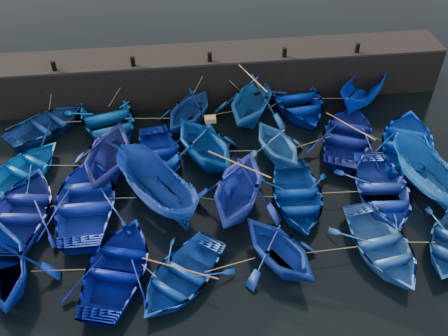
{
  "coord_description": "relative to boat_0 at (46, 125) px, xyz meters",
  "views": [
    {
      "loc": [
        -2.02,
        -13.75,
        15.82
      ],
      "look_at": [
        0.0,
        3.2,
        0.7
      ],
      "focal_mm": 40.0,
      "sensor_mm": 36.0,
      "label": 1
    }
  ],
  "objects": [
    {
      "name": "boat_0",
      "position": [
        0.0,
        0.0,
        0.0
      ],
      "size": [
        5.37,
        5.22,
        0.91
      ],
      "primitive_type": "imported",
      "rotation": [
        0.0,
        0.0,
        2.27
      ],
      "color": "navy",
      "rests_on": "ground"
    },
    {
      "name": "bollard_2",
      "position": [
        8.68,
        1.71,
        2.42
      ],
      "size": [
        0.24,
        0.24,
        0.5
      ],
      "primitive_type": "cylinder",
      "color": "black",
      "rests_on": "quay_top"
    },
    {
      "name": "boat_3",
      "position": [
        10.68,
        -0.06,
        0.79
      ],
      "size": [
        5.79,
        6.08,
        2.5
      ],
      "primitive_type": "imported",
      "rotation": [
        0.0,
        0.0,
        -0.47
      ],
      "color": "#12549C",
      "rests_on": "ground"
    },
    {
      "name": "quay_wall",
      "position": [
        8.68,
        2.61,
        0.8
      ],
      "size": [
        26.0,
        2.5,
        2.5
      ],
      "primitive_type": "cube",
      "color": "black",
      "rests_on": "ground"
    },
    {
      "name": "boat_20",
      "position": [
        -0.07,
        -9.46,
        0.71
      ],
      "size": [
        4.79,
        5.22,
        2.32
      ],
      "primitive_type": "imported",
      "rotation": [
        0.0,
        0.0,
        0.26
      ],
      "color": "#02219C",
      "rests_on": "ground"
    },
    {
      "name": "boat_10",
      "position": [
        11.41,
        -3.46,
        0.51
      ],
      "size": [
        4.16,
        4.47,
        1.92
      ],
      "primitive_type": "imported",
      "rotation": [
        0.0,
        0.0,
        3.47
      ],
      "color": "blue",
      "rests_on": "ground"
    },
    {
      "name": "boat_17",
      "position": [
        11.66,
        -6.65,
        0.03
      ],
      "size": [
        3.6,
        4.85,
        0.97
      ],
      "primitive_type": "imported",
      "rotation": [
        0.0,
        0.0,
        -0.06
      ],
      "color": "#07399B",
      "rests_on": "ground"
    },
    {
      "name": "ground",
      "position": [
        8.68,
        -7.89,
        -0.45
      ],
      "size": [
        120.0,
        120.0,
        0.0
      ],
      "primitive_type": "plane",
      "color": "black",
      "rests_on": "ground"
    },
    {
      "name": "boat_5",
      "position": [
        16.92,
        0.43,
        0.43
      ],
      "size": [
        4.22,
        4.6,
        1.76
      ],
      "primitive_type": "imported",
      "rotation": [
        0.0,
        0.0,
        -0.69
      ],
      "color": "#0630D1",
      "rests_on": "ground"
    },
    {
      "name": "boat_19",
      "position": [
        17.58,
        -6.54,
        0.46
      ],
      "size": [
        3.22,
        5.03,
        1.82
      ],
      "primitive_type": "imported",
      "rotation": [
        0.0,
        0.0,
        3.48
      ],
      "color": "#11509C",
      "rests_on": "ground"
    },
    {
      "name": "bollard_4",
      "position": [
        16.68,
        1.71,
        2.42
      ],
      "size": [
        0.24,
        0.24,
        0.5
      ],
      "primitive_type": "cylinder",
      "color": "black",
      "rests_on": "quay_top"
    },
    {
      "name": "boat_16",
      "position": [
        9.07,
        -6.55,
        0.79
      ],
      "size": [
        5.57,
        5.92,
        2.48
      ],
      "primitive_type": "imported",
      "rotation": [
        0.0,
        0.0,
        -0.4
      ],
      "color": "#1D34B9",
      "rests_on": "ground"
    },
    {
      "name": "bollard_0",
      "position": [
        0.68,
        1.71,
        2.42
      ],
      "size": [
        0.24,
        0.24,
        0.5
      ],
      "primitive_type": "cylinder",
      "color": "black",
      "rests_on": "quay_top"
    },
    {
      "name": "boat_7",
      "position": [
        3.45,
        -3.61,
        0.77
      ],
      "size": [
        4.93,
        5.41,
        2.45
      ],
      "primitive_type": "imported",
      "rotation": [
        0.0,
        0.0,
        2.92
      ],
      "color": "navy",
      "rests_on": "ground"
    },
    {
      "name": "boat_21",
      "position": [
        4.07,
        -9.64,
        0.05
      ],
      "size": [
        4.7,
        5.64,
        1.01
      ],
      "primitive_type": "imported",
      "rotation": [
        0.0,
        0.0,
        2.86
      ],
      "color": "#000C86",
      "rests_on": "ground"
    },
    {
      "name": "bollard_1",
      "position": [
        4.68,
        1.71,
        2.42
      ],
      "size": [
        0.24,
        0.24,
        0.5
      ],
      "primitive_type": "cylinder",
      "color": "black",
      "rests_on": "quay_top"
    },
    {
      "name": "boat_23",
      "position": [
        10.17,
        -9.83,
        0.55
      ],
      "size": [
        4.78,
        4.97,
        2.01
      ],
      "primitive_type": "imported",
      "rotation": [
        0.0,
        0.0,
        0.53
      ],
      "color": "navy",
      "rests_on": "ground"
    },
    {
      "name": "boat_22",
      "position": [
        6.38,
        -10.28,
        -0.0
      ],
      "size": [
        5.15,
        5.32,
        0.9
      ],
      "primitive_type": "imported",
      "rotation": [
        0.0,
        0.0,
        -0.69
      ],
      "color": "#0C3B97",
      "rests_on": "ground"
    },
    {
      "name": "loose_oars",
      "position": [
        10.33,
        -4.92,
        1.32
      ],
      "size": [
        11.05,
        12.3,
        1.66
      ],
      "color": "#99724C",
      "rests_on": "ground"
    },
    {
      "name": "quay_top",
      "position": [
        8.68,
        2.61,
        2.11
      ],
      "size": [
        26.0,
        2.5,
        0.12
      ],
      "primitive_type": "cube",
      "color": "black",
      "rests_on": "quay_wall"
    },
    {
      "name": "boat_4",
      "position": [
        13.34,
        0.63,
        0.12
      ],
      "size": [
        4.49,
        5.9,
        1.15
      ],
      "primitive_type": "imported",
      "rotation": [
        0.0,
        0.0,
        0.1
      ],
      "color": "#002194",
      "rests_on": "ground"
    },
    {
      "name": "bollard_3",
      "position": [
        12.68,
        1.71,
        2.42
      ],
      "size": [
        0.24,
        0.24,
        0.5
      ],
      "primitive_type": "cylinder",
      "color": "black",
      "rests_on": "quay_top"
    },
    {
      "name": "boat_24",
      "position": [
        14.37,
        -9.76,
        0.02
      ],
      "size": [
        3.91,
        4.99,
        0.94
      ],
      "primitive_type": "imported",
      "rotation": [
        0.0,
        0.0,
        0.15
      ],
      "color": "blue",
      "rests_on": "ground"
    },
    {
      "name": "boat_15",
      "position": [
        5.6,
        -6.0,
        0.52
      ],
      "size": [
        4.43,
        5.26,
        1.96
      ],
      "primitive_type": "imported",
      "rotation": [
        0.0,
        0.0,
        3.74
      ],
      "color": "navy",
      "rests_on": "ground"
    },
    {
      "name": "boat_18",
      "position": [
        15.45,
        -6.77,
        0.06
      ],
      "size": [
        3.98,
        5.27,
        1.04
      ],
      "primitive_type": "imported",
      "rotation": [
        0.0,
        0.0,
        -0.08
      ],
      "color": "blue",
      "rests_on": "ground"
    },
    {
      "name": "boat_9",
      "position": [
        7.93,
        -3.31,
        0.74
      ],
      "size": [
        5.52,
        5.8,
        2.39
      ],
      "primitive_type": "imported",
      "rotation": [
        0.0,
        0.0,
        3.61
      ],
      "color": "#02398B",
      "rests_on": "ground"
    },
    {
      "name": "boat_1",
      "position": [
        3.14,
        -0.04,
        0.14
      ],
      "size": [
        5.49,
        6.62,
        1.19
      ],
      "primitive_type": "imported",
      "rotation": [
        0.0,
        0.0,
        0.28
      ],
      "color": "#0954B5",
      "rests_on": "ground"
    },
    {
      "name": "wooden_crate",
      "position": [
        8.23,
        -3.31,
        2.04
      ],
      "size": [
        0.49,
        0.39,
        0.22
      ],
      "primitive_type": "cube",
      "color": "olive",
      "rests_on": "boat_9"
    },
    {
      "name": "boat_2",
      "position": [
        7.39,
        -0.31,
        0.6
      ],
      "size": [
        5.05,
        5.22,
        2.1
      ],
      "primitive_type": "imported",
      "rotation": [
        0.0,
        0.0,
        -0.57
      ],
      "color": "navy",
      "rests_on": "ground"
    },
    {
      "name": "boat_13",
      "position": [
        -0.05,
        -6.19,
        0.08
      ],
      "size": [
        4.34,
        5.59,
        1.07
      ],
      "primitive_type": "imported",
      "rotation": [
        0.0,
        0.0,
        3.0
      ],
      "color": "navy",
      "rests_on": "ground"
    },
    {
      "name": "mooring_ropes",
      "position": [
        8.57,
        -2.93,
        0.42
      ],
      "size": [
        17.03,
        12.14,
        2.1
      ],
      "color": "tan",
      "rests_on": "ground"
    },
    {
      "name": "boat_12",
      "position": [
        17.9,
        -3.72,
        0.1
      ],
      "size": [
        5.79,
        6.51,
        1.11
      ],
      "primitive_type": "imported",
      "rotation": [
        0.0,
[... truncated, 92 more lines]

